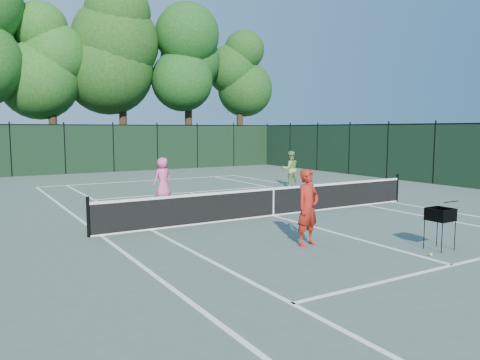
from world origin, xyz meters
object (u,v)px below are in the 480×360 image
player_green (290,169)px  loose_ball_near_cart (431,255)px  loose_ball_midcourt (289,224)px  ball_hopper (440,215)px  coach (308,207)px  player_pink (163,178)px

player_green → loose_ball_near_cart: 12.57m
loose_ball_near_cart → loose_ball_midcourt: 4.37m
ball_hopper → coach: bearing=139.1°
loose_ball_near_cart → loose_ball_midcourt: (-0.62, 4.33, 0.00)m
coach → player_pink: coach is taller
ball_hopper → loose_ball_midcourt: bearing=105.6°
player_pink → ball_hopper: bearing=85.9°
coach → ball_hopper: bearing=-50.5°
loose_ball_near_cart → player_pink: bearing=99.2°
coach → player_pink: bearing=79.5°
coach → ball_hopper: size_ratio=1.88×
ball_hopper → loose_ball_midcourt: ball_hopper is taller
coach → loose_ball_midcourt: (1.07, 2.15, -0.88)m
coach → loose_ball_near_cart: coach is taller
coach → loose_ball_near_cart: size_ratio=26.95×
ball_hopper → loose_ball_near_cart: 1.05m
player_pink → loose_ball_near_cart: size_ratio=24.20×
ball_hopper → player_green: bearing=67.7°
coach → player_green: 11.44m
loose_ball_near_cart → ball_hopper: bearing=22.9°
loose_ball_midcourt → coach: bearing=-116.6°
player_green → ball_hopper: 12.05m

